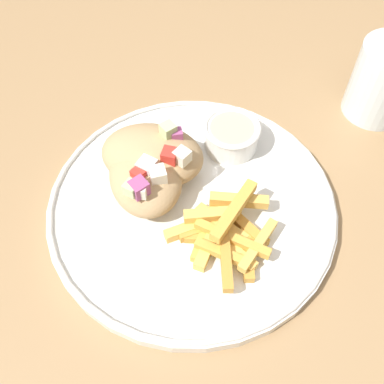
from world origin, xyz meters
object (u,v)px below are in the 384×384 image
object	(u,v)px
sauce_ramekin	(232,135)
pita_sandwich_near	(146,176)
water_glass	(383,84)
pita_sandwich_far	(153,155)
fries_pile	(224,231)
plate	(192,205)

from	to	relation	value
sauce_ramekin	pita_sandwich_near	bearing A→B (deg)	-116.70
sauce_ramekin	water_glass	xyz separation A→B (m)	(0.13, 0.16, 0.01)
pita_sandwich_near	pita_sandwich_far	size ratio (longest dim) A/B	0.98
fries_pile	water_glass	bearing A→B (deg)	73.46
pita_sandwich_far	sauce_ramekin	bearing A→B (deg)	34.14
pita_sandwich_near	pita_sandwich_far	distance (m)	0.03
pita_sandwich_near	water_glass	distance (m)	0.32
pita_sandwich_near	water_glass	world-z (taller)	water_glass
water_glass	pita_sandwich_near	bearing A→B (deg)	-124.84
pita_sandwich_far	water_glass	bearing A→B (deg)	33.35
fries_pile	water_glass	size ratio (longest dim) A/B	1.20
fries_pile	sauce_ramekin	distance (m)	0.13
fries_pile	plate	bearing A→B (deg)	157.49
plate	pita_sandwich_near	world-z (taller)	pita_sandwich_near
plate	sauce_ramekin	xyz separation A→B (m)	(0.00, 0.10, 0.02)
pita_sandwich_far	fries_pile	world-z (taller)	pita_sandwich_far
plate	fries_pile	world-z (taller)	fries_pile
sauce_ramekin	water_glass	world-z (taller)	water_glass
pita_sandwich_near	sauce_ramekin	distance (m)	0.12
fries_pile	sauce_ramekin	xyz separation A→B (m)	(-0.05, 0.12, 0.01)
pita_sandwich_near	fries_pile	world-z (taller)	pita_sandwich_near
sauce_ramekin	water_glass	bearing A→B (deg)	50.59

